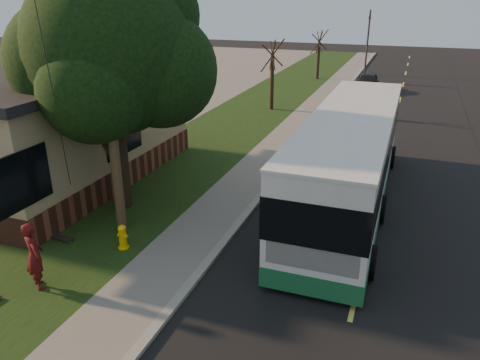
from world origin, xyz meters
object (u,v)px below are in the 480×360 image
at_px(traffic_signal, 368,38).
at_px(skateboarder, 34,256).
at_px(transit_bus, 349,157).
at_px(bare_tree_far, 318,55).
at_px(fire_hydrant, 123,237).
at_px(dumpster, 108,129).
at_px(bare_tree_near, 272,76).
at_px(leafy_tree, 113,54).
at_px(distant_car, 367,82).
at_px(utility_pole, 107,82).
at_px(skateboard_spare, 61,238).

xyz_separation_m(traffic_signal, skateboarder, (-4.02, -36.36, -2.20)).
height_order(transit_bus, skateboarder, transit_bus).
bearing_deg(bare_tree_far, transit_bus, -76.38).
height_order(bare_tree_far, traffic_signal, traffic_signal).
relative_size(bare_tree_far, transit_bus, 0.33).
relative_size(fire_hydrant, bare_tree_far, 0.18).
height_order(transit_bus, dumpster, transit_bus).
height_order(bare_tree_near, dumpster, bare_tree_near).
height_order(fire_hydrant, leafy_tree, leafy_tree).
bearing_deg(transit_bus, distant_car, 94.02).
height_order(traffic_signal, skateboarder, traffic_signal).
xyz_separation_m(fire_hydrant, distant_car, (4.10, 26.22, 0.25)).
distance_m(fire_hydrant, traffic_signal, 34.25).
height_order(utility_pole, leafy_tree, utility_pole).
height_order(fire_hydrant, distant_car, distant_car).
height_order(skateboarder, distant_car, skateboarder).
bearing_deg(distant_car, skateboarder, -101.85).
distance_m(leafy_tree, distant_car, 24.65).
relative_size(skateboarder, dumpster, 1.04).
distance_m(bare_tree_near, distant_car, 9.73).
distance_m(bare_tree_far, traffic_signal, 5.44).
height_order(leafy_tree, dumpster, leafy_tree).
bearing_deg(distant_car, bare_tree_far, 138.05).
bearing_deg(fire_hydrant, skateboard_spare, -173.57).
xyz_separation_m(utility_pole, transit_bus, (6.27, 4.41, -2.89)).
bearing_deg(bare_tree_near, dumpster, -121.54).
bearing_deg(utility_pole, fire_hydrant, -54.62).
xyz_separation_m(fire_hydrant, skateboard_spare, (-2.04, -0.23, -0.30)).
xyz_separation_m(fire_hydrant, bare_tree_near, (-0.90, 18.00, 1.72)).
distance_m(leafy_tree, bare_tree_far, 27.56).
relative_size(leafy_tree, skateboarder, 4.39).
height_order(fire_hydrant, bare_tree_near, bare_tree_near).
bearing_deg(distant_car, fire_hydrant, -100.79).
relative_size(leafy_tree, bare_tree_near, 1.81).
bearing_deg(dumpster, leafy_tree, -50.87).
relative_size(utility_pole, skateboard_spare, 10.16).
bearing_deg(utility_pole, bare_tree_far, 89.40).
bearing_deg(leafy_tree, skateboarder, -82.54).
bearing_deg(traffic_signal, fire_hydrant, -95.21).
distance_m(leafy_tree, traffic_signal, 31.76).
relative_size(fire_hydrant, dumpster, 0.43).
height_order(leafy_tree, bare_tree_near, leafy_tree).
relative_size(transit_bus, skateboard_spare, 13.51).
bearing_deg(bare_tree_far, dumpster, -106.19).
relative_size(bare_tree_near, dumpster, 2.51).
xyz_separation_m(leafy_tree, bare_tree_far, (1.17, 27.35, -3.16)).
height_order(utility_pole, skateboarder, utility_pole).
distance_m(fire_hydrant, skateboarder, 2.58).
relative_size(bare_tree_near, distant_car, 1.07).
bearing_deg(bare_tree_far, traffic_signal, 48.81).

